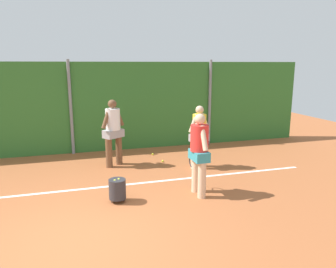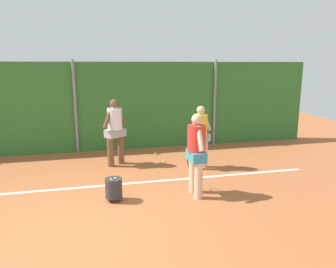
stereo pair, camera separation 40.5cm
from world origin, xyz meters
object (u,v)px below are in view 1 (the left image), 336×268
player_foreground_near (199,150)px  tennis_ball_1 (163,161)px  player_midcourt (199,133)px  player_backcourt_far (113,129)px  tennis_ball_5 (153,154)px  ball_hopper (117,189)px

player_foreground_near → tennis_ball_1: player_foreground_near is taller
player_midcourt → tennis_ball_1: player_midcourt is taller
player_backcourt_far → tennis_ball_5: size_ratio=28.81×
player_midcourt → tennis_ball_1: (-0.84, 0.76, -0.95)m
tennis_ball_1 → player_foreground_near: bearing=-87.2°
ball_hopper → player_backcourt_far: bearing=84.5°
player_foreground_near → ball_hopper: bearing=85.2°
player_backcourt_far → tennis_ball_1: (1.42, -0.07, -1.04)m
tennis_ball_1 → player_midcourt: bearing=-42.2°
ball_hopper → tennis_ball_1: 2.98m
tennis_ball_5 → player_foreground_near: bearing=-86.1°
player_foreground_near → tennis_ball_5: bearing=2.5°
player_foreground_near → tennis_ball_5: (-0.23, 3.38, -0.99)m
player_backcourt_far → tennis_ball_5: 1.83m
player_foreground_near → player_backcourt_far: player_backcourt_far is taller
tennis_ball_1 → ball_hopper: bearing=-124.1°
player_foreground_near → player_backcourt_far: 3.06m
player_foreground_near → player_backcourt_far: size_ratio=0.96×
player_backcourt_far → ball_hopper: size_ratio=3.70×
player_foreground_near → player_midcourt: bearing=-23.2°
player_midcourt → player_foreground_near: bearing=-131.5°
tennis_ball_5 → player_midcourt: bearing=-59.0°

